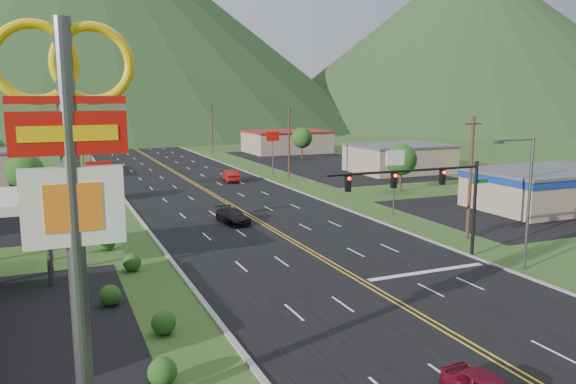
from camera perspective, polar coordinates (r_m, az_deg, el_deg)
name	(u,v)px	position (r m, az deg, el deg)	size (l,w,h in m)	color
ground	(502,364)	(27.29, 20.96, -16.05)	(500.00, 500.00, 0.00)	#2A501C
road	(502,364)	(27.29, 20.96, -16.05)	(20.00, 460.00, 0.04)	black
pylon_sign	(71,167)	(19.48, -21.20, 2.37)	(4.32, 0.60, 14.00)	#59595E
traffic_signal	(430,188)	(40.02, 14.23, 0.45)	(13.10, 0.43, 7.00)	black
streetlight_east	(526,194)	(40.21, 23.02, -0.20)	(3.28, 0.25, 9.00)	#59595E
streetlight_west	(92,140)	(87.77, -19.30, 5.00)	(3.28, 0.25, 9.00)	#59595E
building_east_near	(548,187)	(64.39, 24.92, 0.50)	(15.40, 10.40, 4.10)	tan
building_east_mid	(399,158)	(88.22, 11.24, 3.41)	(14.40, 11.40, 4.30)	tan
building_east_far	(287,142)	(117.00, -0.14, 5.15)	(16.40, 12.40, 4.50)	tan
pole_sign_west_a	(99,178)	(47.92, -18.62, 1.39)	(2.00, 0.18, 6.40)	#59595E
pole_sign_west_b	(83,153)	(69.73, -20.13, 3.76)	(2.00, 0.18, 6.40)	#59595E
pole_sign_east_a	(395,165)	(55.09, 10.81, 2.75)	(2.00, 0.18, 6.40)	#59595E
pole_sign_east_b	(273,141)	(83.43, -1.57, 5.23)	(2.00, 0.18, 6.40)	#59595E
tree_west_a	(25,173)	(62.85, -25.16, 1.77)	(3.84, 3.84, 5.82)	#382314
tree_east_a	(401,160)	(70.11, 11.43, 3.23)	(3.84, 3.84, 5.82)	#382314
tree_east_b	(302,138)	(105.12, 1.42, 5.52)	(3.84, 3.84, 5.82)	#382314
utility_pole_a	(470,177)	(47.52, 18.04, 1.44)	(1.60, 0.28, 10.00)	#382314
utility_pole_b	(289,143)	(79.01, 0.11, 5.04)	(1.60, 0.28, 10.00)	#382314
utility_pole_c	(212,128)	(116.74, -7.72, 6.46)	(1.60, 0.28, 10.00)	#382314
utility_pole_d	(172,120)	(155.61, -11.70, 7.14)	(1.60, 0.28, 10.00)	#382314
mountain_n	(89,15)	(239.99, -19.60, 16.58)	(220.00, 220.00, 85.00)	#1E3D1C
mountain_ne	(469,40)	(255.69, 17.88, 14.52)	(180.00, 180.00, 70.00)	#1E3D1C
car_dark_mid	(233,216)	(51.80, -5.63, -2.48)	(1.87, 4.59, 1.33)	black
car_red_far	(231,176)	(77.21, -5.82, 1.65)	(1.71, 4.90, 1.61)	maroon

